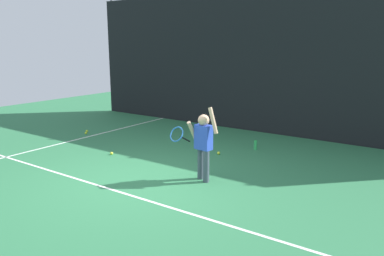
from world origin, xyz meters
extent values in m
plane|color=#2D7247|center=(0.00, 0.00, 0.00)|extent=(20.00, 20.00, 0.00)
cube|color=white|center=(0.00, -0.67, 0.00)|extent=(9.00, 0.05, 0.00)
cube|color=white|center=(-3.37, 1.00, 0.00)|extent=(0.05, 9.00, 0.00)
cube|color=black|center=(0.00, 4.73, 1.91)|extent=(11.56, 0.08, 3.81)
cylinder|color=slate|center=(-5.63, 4.79, 1.98)|extent=(0.09, 0.09, 3.96)
cylinder|color=slate|center=(-2.82, 4.79, 1.98)|extent=(0.09, 0.09, 3.96)
cylinder|color=slate|center=(0.00, 4.79, 1.98)|extent=(0.09, 0.09, 3.96)
cylinder|color=slate|center=(2.82, 4.79, 1.98)|extent=(0.09, 0.09, 3.96)
cylinder|color=#3F4C59|center=(0.83, 0.63, 0.29)|extent=(0.11, 0.11, 0.58)
cylinder|color=#3F4C59|center=(1.01, 0.55, 0.29)|extent=(0.11, 0.11, 0.58)
cube|color=blue|center=(0.92, 0.59, 0.80)|extent=(0.32, 0.20, 0.44)
sphere|color=tan|center=(0.92, 0.59, 1.10)|extent=(0.20, 0.20, 0.20)
cylinder|color=tan|center=(1.12, 0.59, 1.12)|extent=(0.21, 0.09, 0.46)
cylinder|color=tan|center=(0.72, 0.55, 0.87)|extent=(0.10, 0.29, 0.43)
cylinder|color=black|center=(0.63, 0.44, 0.75)|extent=(0.05, 0.24, 0.15)
torus|color=#2666B2|center=(0.61, 0.22, 0.88)|extent=(0.30, 0.19, 0.26)
cylinder|color=green|center=(0.79, 2.99, 0.11)|extent=(0.07, 0.07, 0.22)
sphere|color=#CCE033|center=(-3.64, 1.73, 0.03)|extent=(0.07, 0.07, 0.07)
sphere|color=#CCE033|center=(0.30, 2.15, 0.03)|extent=(0.07, 0.07, 0.07)
sphere|color=#CCE033|center=(-3.80, 1.90, 0.03)|extent=(0.07, 0.07, 0.07)
sphere|color=#CCE033|center=(-1.62, 0.77, 0.03)|extent=(0.07, 0.07, 0.07)
camera|label=1|loc=(4.48, -4.85, 2.41)|focal=35.69mm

